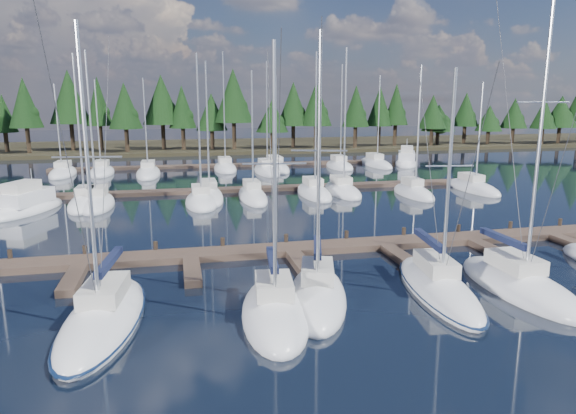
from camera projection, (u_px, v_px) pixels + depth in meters
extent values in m
plane|color=black|center=(259.00, 212.00, 42.99)|extent=(260.00, 260.00, 0.00)
cube|color=#2E2919|center=(210.00, 146.00, 100.29)|extent=(220.00, 30.00, 0.60)
cube|color=brown|center=(290.00, 249.00, 31.48)|extent=(44.00, 2.00, 0.40)
cube|color=brown|center=(73.00, 280.00, 26.09)|extent=(0.90, 4.00, 0.40)
cube|color=brown|center=(192.00, 272.00, 27.35)|extent=(0.90, 4.00, 0.40)
cube|color=brown|center=(301.00, 264.00, 28.61)|extent=(0.90, 4.00, 0.40)
cube|color=brown|center=(401.00, 257.00, 29.87)|extent=(0.90, 4.00, 0.40)
cube|color=brown|center=(493.00, 251.00, 31.13)|extent=(0.90, 4.00, 0.40)
cylinder|color=#30241A|center=(10.00, 257.00, 29.03)|extent=(0.26, 0.26, 0.90)
cylinder|color=#30241A|center=(85.00, 253.00, 29.87)|extent=(0.26, 0.26, 0.90)
cylinder|color=#30241A|center=(156.00, 249.00, 30.70)|extent=(0.26, 0.26, 0.90)
cylinder|color=#30241A|center=(223.00, 245.00, 31.54)|extent=(0.26, 0.26, 0.90)
cylinder|color=#30241A|center=(286.00, 241.00, 32.38)|extent=(0.26, 0.26, 0.90)
cylinder|color=#30241A|center=(346.00, 237.00, 33.22)|extent=(0.26, 0.26, 0.90)
cylinder|color=#30241A|center=(404.00, 234.00, 34.06)|extent=(0.26, 0.26, 0.90)
cylinder|color=#30241A|center=(458.00, 231.00, 34.90)|extent=(0.26, 0.26, 0.90)
cylinder|color=#30241A|center=(510.00, 228.00, 35.74)|extent=(0.26, 0.26, 0.90)
cylinder|color=#30241A|center=(560.00, 225.00, 36.58)|extent=(0.26, 0.26, 0.90)
cube|color=brown|center=(243.00, 189.00, 52.51)|extent=(50.00, 1.80, 0.40)
cube|color=brown|center=(224.00, 165.00, 71.63)|extent=(46.00, 1.80, 0.40)
ellipsoid|color=white|center=(104.00, 321.00, 21.35)|extent=(3.98, 9.44, 1.90)
cube|color=beige|center=(104.00, 290.00, 21.55)|extent=(1.93, 3.10, 0.70)
cylinder|color=silver|center=(88.00, 171.00, 19.60)|extent=(0.18, 0.18, 11.02)
cylinder|color=silver|center=(109.00, 265.00, 22.47)|extent=(0.61, 4.01, 0.12)
cube|color=#141A38|center=(109.00, 262.00, 22.44)|extent=(0.82, 3.86, 0.30)
cylinder|color=silver|center=(87.00, 157.00, 19.49)|extent=(2.58, 0.39, 0.07)
cylinder|color=#3F3F44|center=(72.00, 183.00, 17.71)|extent=(0.52, 3.94, 11.33)
cylinder|color=#3F3F44|center=(105.00, 167.00, 22.00)|extent=(0.63, 4.85, 11.33)
ellipsoid|color=#0B1A39|center=(103.00, 320.00, 21.34)|extent=(4.14, 9.82, 0.18)
ellipsoid|color=white|center=(275.00, 316.00, 21.92)|extent=(3.68, 7.85, 1.90)
cube|color=beige|center=(274.00, 286.00, 22.04)|extent=(1.82, 2.59, 0.70)
cylinder|color=silver|center=(275.00, 177.00, 20.31)|extent=(0.18, 0.18, 10.41)
cylinder|color=silver|center=(272.00, 263.00, 22.77)|extent=(0.51, 3.32, 0.12)
cube|color=#141A38|center=(272.00, 259.00, 22.74)|extent=(0.72, 3.20, 0.30)
cylinder|color=silver|center=(275.00, 164.00, 20.20)|extent=(2.53, 0.36, 0.07)
cylinder|color=#3F3F44|center=(278.00, 187.00, 18.76)|extent=(0.41, 3.27, 10.72)
cylinder|color=#3F3F44|center=(271.00, 173.00, 22.30)|extent=(0.50, 4.02, 10.72)
ellipsoid|color=white|center=(317.00, 299.00, 23.78)|extent=(4.66, 8.35, 1.90)
cube|color=beige|center=(317.00, 271.00, 23.92)|extent=(2.09, 2.83, 0.70)
cylinder|color=silver|center=(319.00, 163.00, 22.09)|extent=(0.20, 0.20, 11.01)
cylinder|color=silver|center=(317.00, 250.00, 24.70)|extent=(1.03, 3.39, 0.12)
cube|color=#141A38|center=(317.00, 247.00, 24.67)|extent=(1.21, 3.30, 0.30)
cylinder|color=silver|center=(319.00, 151.00, 21.98)|extent=(2.35, 0.70, 0.07)
cylinder|color=#3F3F44|center=(319.00, 172.00, 20.46)|extent=(0.93, 3.32, 11.32)
cylinder|color=#3F3F44|center=(318.00, 161.00, 24.18)|extent=(1.14, 4.09, 11.32)
ellipsoid|color=white|center=(438.00, 290.00, 24.86)|extent=(3.64, 9.27, 1.90)
cube|color=beige|center=(436.00, 264.00, 25.05)|extent=(1.73, 3.04, 0.70)
cylinder|color=silver|center=(449.00, 176.00, 23.26)|extent=(0.18, 0.18, 9.57)
cylinder|color=silver|center=(429.00, 243.00, 25.95)|extent=(0.64, 3.95, 0.12)
cube|color=#141A38|center=(429.00, 240.00, 25.92)|extent=(0.85, 3.80, 0.30)
cylinder|color=silver|center=(450.00, 166.00, 23.16)|extent=(2.22, 0.36, 0.07)
cylinder|color=#3F3F44|center=(467.00, 187.00, 21.40)|extent=(0.55, 3.88, 9.88)
cylinder|color=#3F3F44|center=(430.00, 172.00, 25.62)|extent=(0.66, 4.77, 9.88)
ellipsoid|color=#0B1A39|center=(438.00, 289.00, 24.84)|extent=(3.79, 9.65, 0.18)
ellipsoid|color=white|center=(519.00, 288.00, 25.16)|extent=(3.08, 8.72, 1.90)
cube|color=beige|center=(515.00, 262.00, 25.33)|extent=(1.68, 2.80, 0.70)
cylinder|color=silver|center=(542.00, 119.00, 23.06)|extent=(0.16, 0.16, 14.70)
cylinder|color=silver|center=(503.00, 242.00, 26.17)|extent=(0.15, 3.83, 0.12)
cube|color=#141A38|center=(504.00, 239.00, 26.14)|extent=(0.38, 3.65, 0.30)
cylinder|color=silver|center=(543.00, 102.00, 22.91)|extent=(2.71, 0.09, 0.07)
cylinder|color=#3F3F44|center=(573.00, 124.00, 21.31)|extent=(0.06, 3.77, 15.01)
cylinder|color=#3F3F44|center=(509.00, 120.00, 25.29)|extent=(0.07, 4.64, 15.01)
ellipsoid|color=white|center=(98.00, 205.00, 44.96)|extent=(2.77, 7.99, 1.90)
cube|color=beige|center=(97.00, 191.00, 45.09)|extent=(1.52, 2.56, 0.70)
cylinder|color=silver|center=(91.00, 125.00, 43.15)|extent=(0.16, 0.16, 12.21)
ellipsoid|color=white|center=(86.00, 205.00, 45.14)|extent=(2.76, 8.04, 1.90)
cube|color=beige|center=(86.00, 190.00, 45.28)|extent=(1.52, 2.57, 0.70)
cylinder|color=silver|center=(79.00, 126.00, 43.36)|extent=(0.16, 0.16, 11.96)
ellipsoid|color=white|center=(201.00, 203.00, 45.90)|extent=(2.82, 7.64, 1.90)
cube|color=beige|center=(201.00, 189.00, 46.02)|extent=(1.55, 2.45, 0.70)
cylinder|color=silver|center=(199.00, 126.00, 44.13)|extent=(0.16, 0.16, 12.03)
ellipsoid|color=white|center=(209.00, 197.00, 48.68)|extent=(2.52, 9.43, 1.90)
cube|color=beige|center=(209.00, 184.00, 48.88)|extent=(1.38, 3.02, 0.70)
cylinder|color=silver|center=(207.00, 126.00, 46.86)|extent=(0.16, 0.16, 11.60)
ellipsoid|color=white|center=(253.00, 197.00, 48.52)|extent=(2.46, 8.90, 1.90)
cube|color=beige|center=(252.00, 184.00, 48.70)|extent=(1.35, 2.85, 0.70)
cylinder|color=silver|center=(252.00, 131.00, 46.81)|extent=(0.16, 0.16, 10.78)
ellipsoid|color=white|center=(314.00, 194.00, 50.30)|extent=(2.69, 8.45, 1.90)
cube|color=beige|center=(313.00, 181.00, 50.46)|extent=(1.48, 2.71, 0.70)
cylinder|color=silver|center=(316.00, 120.00, 48.44)|extent=(0.16, 0.16, 12.56)
ellipsoid|color=white|center=(342.00, 192.00, 51.30)|extent=(2.81, 8.37, 1.90)
cube|color=beige|center=(341.00, 180.00, 51.45)|extent=(1.55, 2.68, 0.70)
cylinder|color=silver|center=(345.00, 118.00, 49.39)|extent=(0.16, 0.16, 13.02)
ellipsoid|color=white|center=(413.00, 194.00, 50.15)|extent=(2.43, 7.43, 1.90)
cube|color=beige|center=(412.00, 181.00, 50.26)|extent=(1.34, 2.38, 0.70)
cylinder|color=silver|center=(419.00, 127.00, 48.46)|extent=(0.16, 0.16, 11.37)
ellipsoid|color=white|center=(473.00, 189.00, 53.02)|extent=(2.60, 8.97, 1.90)
cube|color=beige|center=(471.00, 177.00, 53.20)|extent=(1.43, 2.87, 0.70)
cylinder|color=silver|center=(480.00, 133.00, 51.40)|extent=(0.16, 0.16, 9.90)
ellipsoid|color=white|center=(63.00, 174.00, 63.76)|extent=(2.89, 8.79, 1.90)
cube|color=beige|center=(63.00, 164.00, 63.93)|extent=(1.59, 2.81, 0.70)
cylinder|color=silver|center=(58.00, 126.00, 62.13)|extent=(0.16, 0.16, 10.06)
ellipsoid|color=white|center=(102.00, 173.00, 64.68)|extent=(2.92, 8.25, 1.90)
cube|color=beige|center=(102.00, 163.00, 64.82)|extent=(1.61, 2.64, 0.70)
cylinder|color=silver|center=(98.00, 124.00, 63.02)|extent=(0.16, 0.16, 10.61)
ellipsoid|color=white|center=(148.00, 174.00, 63.81)|extent=(2.89, 10.28, 1.90)
cube|color=beige|center=(148.00, 164.00, 64.05)|extent=(1.59, 3.29, 0.70)
cylinder|color=silver|center=(145.00, 123.00, 62.04)|extent=(0.16, 0.16, 10.76)
ellipsoid|color=white|center=(225.00, 169.00, 68.35)|extent=(2.88, 8.48, 1.90)
cube|color=beige|center=(225.00, 160.00, 68.51)|extent=(1.58, 2.71, 0.70)
cylinder|color=silver|center=(224.00, 108.00, 66.32)|extent=(0.16, 0.16, 14.22)
ellipsoid|color=white|center=(267.00, 171.00, 66.00)|extent=(2.90, 10.04, 1.90)
cube|color=beige|center=(266.00, 162.00, 66.24)|extent=(1.59, 3.21, 0.70)
cylinder|color=silver|center=(267.00, 114.00, 64.03)|extent=(0.16, 0.16, 12.84)
ellipsoid|color=white|center=(276.00, 168.00, 69.69)|extent=(2.99, 11.76, 1.90)
cube|color=beige|center=(275.00, 158.00, 70.01)|extent=(1.64, 3.76, 0.70)
cylinder|color=silver|center=(276.00, 119.00, 67.80)|extent=(0.16, 0.16, 11.29)
ellipsoid|color=white|center=(339.00, 167.00, 70.56)|extent=(2.99, 7.69, 1.90)
cube|color=beige|center=(339.00, 158.00, 70.68)|extent=(1.64, 2.46, 0.70)
cylinder|color=silver|center=(341.00, 113.00, 68.71)|extent=(0.16, 0.16, 12.79)
ellipsoid|color=white|center=(376.00, 165.00, 73.02)|extent=(2.75, 9.98, 1.90)
cube|color=beige|center=(375.00, 156.00, 73.25)|extent=(1.51, 3.19, 0.70)
cylinder|color=silver|center=(379.00, 118.00, 71.19)|extent=(0.16, 0.16, 11.46)
ellipsoid|color=white|center=(28.00, 211.00, 42.94)|extent=(5.93, 9.04, 1.72)
cube|color=white|center=(27.00, 197.00, 42.71)|extent=(3.79, 5.19, 1.15)
cube|color=beige|center=(22.00, 187.00, 42.10)|extent=(2.60, 3.38, 0.86)
cylinder|color=silver|center=(31.00, 178.00, 43.22)|extent=(0.10, 0.10, 1.53)
ellipsoid|color=white|center=(406.00, 164.00, 73.89)|extent=(6.40, 9.40, 1.79)
cube|color=white|center=(407.00, 156.00, 73.64)|extent=(4.07, 5.42, 1.20)
cube|color=beige|center=(407.00, 149.00, 73.01)|extent=(2.79, 3.54, 0.90)
cylinder|color=silver|center=(407.00, 144.00, 74.17)|extent=(0.11, 0.11, 1.59)
cylinder|color=black|center=(6.00, 142.00, 86.38)|extent=(0.70, 0.70, 3.25)
cone|color=black|center=(3.00, 113.00, 85.40)|extent=(4.19, 4.19, 6.31)
ellipsoid|color=black|center=(7.00, 122.00, 85.80)|extent=(2.51, 2.51, 2.51)
cylinder|color=black|center=(28.00, 140.00, 84.12)|extent=(0.70, 0.70, 4.13)
cone|color=black|center=(24.00, 103.00, 82.87)|extent=(5.22, 5.22, 8.04)
ellipsoid|color=black|center=(29.00, 114.00, 83.36)|extent=(3.13, 3.13, 3.13)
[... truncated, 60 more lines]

